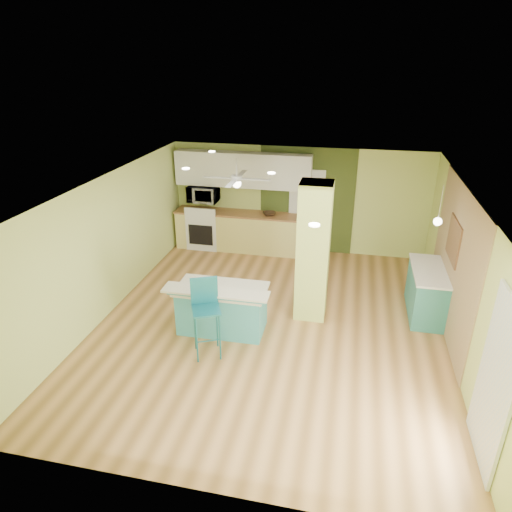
{
  "coord_description": "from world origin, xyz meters",
  "views": [
    {
      "loc": [
        1.22,
        -6.83,
        4.43
      ],
      "look_at": [
        -0.35,
        0.4,
        1.12
      ],
      "focal_mm": 32.0,
      "sensor_mm": 36.0,
      "label": 1
    }
  ],
  "objects_px": {
    "fruit_bowl": "(269,214)",
    "peninsula": "(222,308)",
    "bar_stool": "(205,305)",
    "canister": "(205,283)",
    "side_counter": "(426,292)"
  },
  "relations": [
    {
      "from": "peninsula",
      "to": "side_counter",
      "type": "height_order",
      "value": "peninsula"
    },
    {
      "from": "bar_stool",
      "to": "side_counter",
      "type": "xyz_separation_m",
      "value": [
        3.55,
        1.97,
        -0.41
      ]
    },
    {
      "from": "peninsula",
      "to": "fruit_bowl",
      "type": "height_order",
      "value": "fruit_bowl"
    },
    {
      "from": "fruit_bowl",
      "to": "canister",
      "type": "relative_size",
      "value": 1.95
    },
    {
      "from": "side_counter",
      "to": "fruit_bowl",
      "type": "distance_m",
      "value": 4.02
    },
    {
      "from": "bar_stool",
      "to": "canister",
      "type": "distance_m",
      "value": 0.69
    },
    {
      "from": "bar_stool",
      "to": "side_counter",
      "type": "bearing_deg",
      "value": 5.24
    },
    {
      "from": "canister",
      "to": "side_counter",
      "type": "bearing_deg",
      "value": 19.19
    },
    {
      "from": "peninsula",
      "to": "fruit_bowl",
      "type": "xyz_separation_m",
      "value": [
        0.16,
        3.5,
        0.55
      ]
    },
    {
      "from": "fruit_bowl",
      "to": "peninsula",
      "type": "bearing_deg",
      "value": -92.64
    },
    {
      "from": "side_counter",
      "to": "fruit_bowl",
      "type": "height_order",
      "value": "fruit_bowl"
    },
    {
      "from": "bar_stool",
      "to": "side_counter",
      "type": "relative_size",
      "value": 0.92
    },
    {
      "from": "peninsula",
      "to": "canister",
      "type": "xyz_separation_m",
      "value": [
        -0.28,
        -0.01,
        0.46
      ]
    },
    {
      "from": "fruit_bowl",
      "to": "canister",
      "type": "xyz_separation_m",
      "value": [
        -0.44,
        -3.51,
        -0.09
      ]
    },
    {
      "from": "peninsula",
      "to": "side_counter",
      "type": "relative_size",
      "value": 1.25
    }
  ]
}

